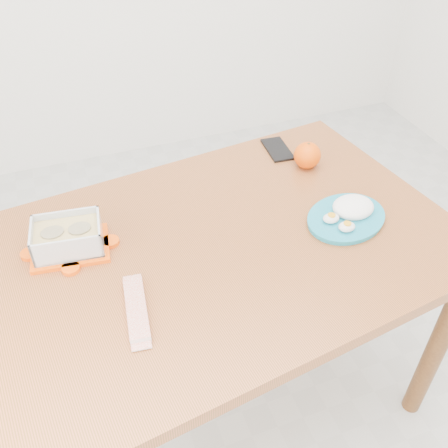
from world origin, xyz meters
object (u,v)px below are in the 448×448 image
object	(u,v)px
food_container	(68,238)
orange_fruit	(307,155)
dining_table	(224,266)
rice_plate	(349,213)
smartphone	(277,149)

from	to	relation	value
food_container	orange_fruit	size ratio (longest dim) A/B	2.51
dining_table	rice_plate	size ratio (longest dim) A/B	4.40
rice_plate	smartphone	size ratio (longest dim) A/B	2.14
dining_table	rice_plate	bearing A→B (deg)	-13.03
food_container	smartphone	size ratio (longest dim) A/B	1.49
food_container	smartphone	xyz separation A→B (m)	(0.72, 0.25, -0.04)
dining_table	orange_fruit	world-z (taller)	orange_fruit
food_container	smartphone	bearing A→B (deg)	26.51
dining_table	orange_fruit	distance (m)	0.47
dining_table	rice_plate	distance (m)	0.38
orange_fruit	smartphone	distance (m)	0.14
rice_plate	smartphone	xyz separation A→B (m)	(-0.03, 0.40, -0.02)
dining_table	orange_fruit	size ratio (longest dim) A/B	15.83
dining_table	food_container	bearing A→B (deg)	156.60
food_container	orange_fruit	xyz separation A→B (m)	(0.76, 0.13, 0.00)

